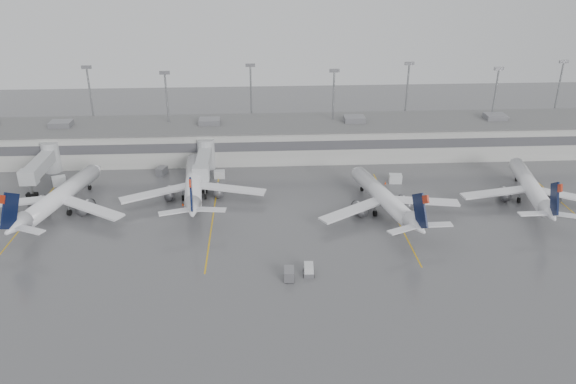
{
  "coord_description": "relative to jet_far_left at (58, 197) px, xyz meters",
  "views": [
    {
      "loc": [
        -8.59,
        -72.49,
        48.24
      ],
      "look_at": [
        -3.1,
        24.0,
        5.0
      ],
      "focal_mm": 35.0,
      "sensor_mm": 36.0,
      "label": 1
    }
  ],
  "objects": [
    {
      "name": "cone_d",
      "position": [
        96.38,
        9.43,
        -3.02
      ],
      "size": [
        0.41,
        0.41,
        0.65
      ],
      "primitive_type": "cone",
      "color": "#FF3D05",
      "rests_on": "ground"
    },
    {
      "name": "baggage_tug",
      "position": [
        46.21,
        -24.55,
        -2.68
      ],
      "size": [
        1.86,
        2.75,
        1.72
      ],
      "rotation": [
        0.0,
        0.0,
        -0.05
      ],
      "color": "silver",
      "rests_on": "ground"
    },
    {
      "name": "stand_markings",
      "position": [
        47.2,
        -3.65,
        -3.34
      ],
      "size": [
        105.25,
        40.0,
        0.01
      ],
      "color": "#DDA30D",
      "rests_on": "ground"
    },
    {
      "name": "jet_far_left",
      "position": [
        0.0,
        0.0,
        0.0
      ],
      "size": [
        28.83,
        32.7,
        10.76
      ],
      "rotation": [
        0.0,
        0.0,
        -0.24
      ],
      "color": "white",
      "rests_on": "ground"
    },
    {
      "name": "jet_far_right",
      "position": [
        93.19,
        -0.33,
        -0.13
      ],
      "size": [
        28.02,
        31.69,
        10.34
      ],
      "rotation": [
        0.0,
        0.0,
        -0.19
      ],
      "color": "white",
      "rests_on": "ground"
    },
    {
      "name": "jet_bridge_right",
      "position": [
        26.7,
        18.07,
        0.53
      ],
      "size": [
        4.0,
        17.2,
        7.0
      ],
      "color": "#A6A8AB",
      "rests_on": "ground"
    },
    {
      "name": "cone_c",
      "position": [
        66.13,
        10.51,
        -3.05
      ],
      "size": [
        0.38,
        0.38,
        0.6
      ],
      "primitive_type": "cone",
      "color": "#FF3D05",
      "rests_on": "ground"
    },
    {
      "name": "jet_bridge_left",
      "position": [
        -8.3,
        18.07,
        0.53
      ],
      "size": [
        4.0,
        17.2,
        7.0
      ],
      "color": "#A6A8AB",
      "rests_on": "ground"
    },
    {
      "name": "gse_loader",
      "position": [
        16.84,
        18.75,
        -2.46
      ],
      "size": [
        2.63,
        3.27,
        1.77
      ],
      "primitive_type": "cube",
      "rotation": [
        0.0,
        0.0,
        -0.35
      ],
      "color": "slate",
      "rests_on": "ground"
    },
    {
      "name": "gse_uld_a",
      "position": [
        -4.46,
        14.04,
        -2.37
      ],
      "size": [
        3.26,
        2.76,
        1.95
      ],
      "primitive_type": "cube",
      "rotation": [
        0.0,
        0.0,
        0.4
      ],
      "color": "silver",
      "rests_on": "ground"
    },
    {
      "name": "jet_mid_left",
      "position": [
        25.36,
        5.29,
        -0.04
      ],
      "size": [
        29.2,
        32.84,
        10.63
      ],
      "rotation": [
        0.0,
        0.0,
        0.09
      ],
      "color": "white",
      "rests_on": "ground"
    },
    {
      "name": "cone_b",
      "position": [
        23.36,
        2.14,
        -3.03
      ],
      "size": [
        0.39,
        0.39,
        0.62
      ],
      "primitive_type": "cone",
      "color": "#FF3D05",
      "rests_on": "ground"
    },
    {
      "name": "terminal",
      "position": [
        47.19,
        30.33,
        0.83
      ],
      "size": [
        152.0,
        17.0,
        9.45
      ],
      "color": "#A6A6A1",
      "rests_on": "ground"
    },
    {
      "name": "ground",
      "position": [
        47.2,
        -27.65,
        -3.34
      ],
      "size": [
        260.0,
        260.0,
        0.0
      ],
      "primitive_type": "plane",
      "color": "#525255",
      "rests_on": "ground"
    },
    {
      "name": "gse_uld_c",
      "position": [
        68.44,
        11.22,
        -2.39
      ],
      "size": [
        2.9,
        2.1,
        1.92
      ],
      "primitive_type": "cube",
      "rotation": [
        0.0,
        0.0,
        -0.11
      ],
      "color": "silver",
      "rests_on": "ground"
    },
    {
      "name": "baggage_cart",
      "position": [
        43.01,
        -25.75,
        -2.44
      ],
      "size": [
        1.67,
        2.76,
        1.73
      ],
      "rotation": [
        0.0,
        0.0,
        -0.05
      ],
      "color": "slate",
      "rests_on": "ground"
    },
    {
      "name": "cone_a",
      "position": [
        -2.2,
        5.99,
        -2.99
      ],
      "size": [
        0.45,
        0.45,
        0.71
      ],
      "primitive_type": "cone",
      "color": "#FF3D05",
      "rests_on": "ground"
    },
    {
      "name": "gse_uld_b",
      "position": [
        29.92,
        16.13,
        -2.49
      ],
      "size": [
        2.46,
        1.69,
        1.7
      ],
      "primitive_type": "cube",
      "rotation": [
        0.0,
        0.0,
        0.04
      ],
      "color": "silver",
      "rests_on": "ground"
    },
    {
      "name": "jet_mid_right",
      "position": [
        62.81,
        -3.74,
        -0.1
      ],
      "size": [
        28.03,
        31.77,
        10.43
      ],
      "rotation": [
        0.0,
        0.0,
        0.22
      ],
      "color": "white",
      "rests_on": "ground"
    },
    {
      "name": "light_masts",
      "position": [
        47.2,
        36.1,
        8.68
      ],
      "size": [
        142.4,
        8.0,
        20.6
      ],
      "color": "gray",
      "rests_on": "ground"
    }
  ]
}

